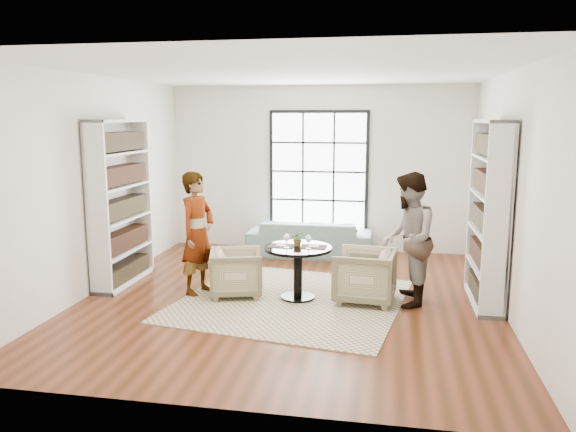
% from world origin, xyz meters
% --- Properties ---
extents(ground, '(6.00, 6.00, 0.00)m').
position_xyz_m(ground, '(0.00, 0.00, 0.00)').
color(ground, '#612B17').
extents(room_shell, '(6.00, 6.01, 6.00)m').
position_xyz_m(room_shell, '(0.00, 0.54, 1.26)').
color(room_shell, silver).
rests_on(room_shell, ground).
extents(rug, '(3.27, 3.27, 0.01)m').
position_xyz_m(rug, '(0.04, -0.09, 0.01)').
color(rug, '#C4B993').
rests_on(rug, ground).
extents(pedestal_table, '(0.91, 0.91, 0.72)m').
position_xyz_m(pedestal_table, '(0.11, -0.00, 0.53)').
color(pedestal_table, black).
rests_on(pedestal_table, ground).
extents(sofa, '(2.18, 0.88, 0.63)m').
position_xyz_m(sofa, '(-0.08, 2.45, 0.32)').
color(sofa, gray).
rests_on(sofa, ground).
extents(armchair_left, '(0.87, 0.86, 0.65)m').
position_xyz_m(armchair_left, '(-0.74, 0.00, 0.32)').
color(armchair_left, tan).
rests_on(armchair_left, ground).
extents(armchair_right, '(0.85, 0.83, 0.71)m').
position_xyz_m(armchair_right, '(1.00, 0.04, 0.36)').
color(armchair_right, '#C3BB8B').
rests_on(armchair_right, ground).
extents(person_left, '(0.57, 0.71, 1.70)m').
position_xyz_m(person_left, '(-1.29, 0.00, 0.85)').
color(person_left, gray).
rests_on(person_left, ground).
extents(person_right, '(0.68, 0.86, 1.74)m').
position_xyz_m(person_right, '(1.55, 0.04, 0.87)').
color(person_right, gray).
rests_on(person_right, ground).
extents(placemat_left, '(0.34, 0.26, 0.01)m').
position_xyz_m(placemat_left, '(-0.11, -0.00, 0.73)').
color(placemat_left, black).
rests_on(placemat_left, pedestal_table).
extents(placemat_right, '(0.34, 0.26, 0.01)m').
position_xyz_m(placemat_right, '(0.32, 0.02, 0.73)').
color(placemat_right, black).
rests_on(placemat_right, pedestal_table).
extents(cutlery_left, '(0.14, 0.22, 0.01)m').
position_xyz_m(cutlery_left, '(-0.11, -0.00, 0.74)').
color(cutlery_left, '#BCBCC1').
rests_on(cutlery_left, placemat_left).
extents(cutlery_right, '(0.14, 0.22, 0.01)m').
position_xyz_m(cutlery_right, '(0.32, 0.02, 0.74)').
color(cutlery_right, '#BCBCC1').
rests_on(cutlery_right, placemat_right).
extents(wine_glass_left, '(0.09, 0.09, 0.19)m').
position_xyz_m(wine_glass_left, '(-0.02, -0.11, 0.86)').
color(wine_glass_left, silver).
rests_on(wine_glass_left, pedestal_table).
extents(wine_glass_right, '(0.08, 0.08, 0.18)m').
position_xyz_m(wine_glass_right, '(0.26, -0.10, 0.86)').
color(wine_glass_right, silver).
rests_on(wine_glass_right, pedestal_table).
extents(flower_centerpiece, '(0.20, 0.18, 0.20)m').
position_xyz_m(flower_centerpiece, '(0.10, 0.04, 0.82)').
color(flower_centerpiece, gray).
rests_on(flower_centerpiece, pedestal_table).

